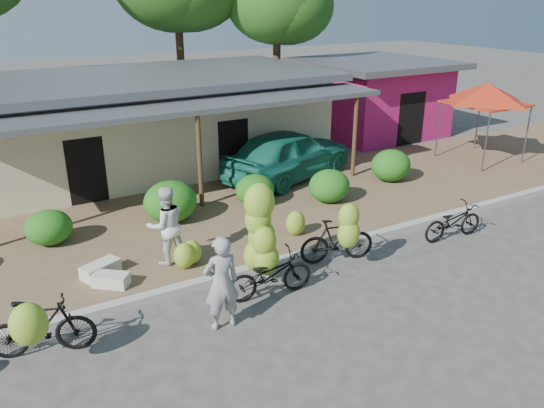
{
  "coord_description": "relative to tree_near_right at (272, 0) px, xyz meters",
  "views": [
    {
      "loc": [
        -5.49,
        -7.55,
        5.93
      ],
      "look_at": [
        0.49,
        2.81,
        1.2
      ],
      "focal_mm": 35.0,
      "sensor_mm": 36.0,
      "label": 1
    }
  ],
  "objects": [
    {
      "name": "hedge_2",
      "position": [
        -8.48,
        -9.15,
        -5.04
      ],
      "size": [
        1.46,
        1.32,
        1.14
      ],
      "primitive_type": "ellipsoid",
      "color": "#185713",
      "rests_on": "sidewalk"
    },
    {
      "name": "loose_banana_b",
      "position": [
        -8.94,
        -11.77,
        -5.32
      ],
      "size": [
        0.47,
        0.4,
        0.59
      ],
      "primitive_type": "ellipsoid",
      "color": "#91BD2F",
      "rests_on": "sidewalk"
    },
    {
      "name": "shop_pink",
      "position": [
        3.19,
        -3.62,
        -4.06
      ],
      "size": [
        6.0,
        6.0,
        3.25
      ],
      "color": "#BA1C61",
      "rests_on": "ground"
    },
    {
      "name": "hedge_3",
      "position": [
        -5.9,
        -9.2,
        -5.15
      ],
      "size": [
        1.17,
        1.06,
        0.92
      ],
      "primitive_type": "ellipsoid",
      "color": "#185713",
      "rests_on": "sidewalk"
    },
    {
      "name": "sack_near",
      "position": [
        -10.9,
        -11.27,
        -5.46
      ],
      "size": [
        0.94,
        0.7,
        0.3
      ],
      "primitive_type": "cube",
      "rotation": [
        0.0,
        0.0,
        0.41
      ],
      "color": "beige",
      "rests_on": "sidewalk"
    },
    {
      "name": "bike_left",
      "position": [
        -12.43,
        -13.54,
        -5.09
      ],
      "size": [
        1.91,
        1.39,
        1.42
      ],
      "rotation": [
        0.0,
        0.0,
        1.27
      ],
      "color": "black",
      "rests_on": "ground"
    },
    {
      "name": "loose_banana_a",
      "position": [
        -9.16,
        -11.89,
        -5.3
      ],
      "size": [
        0.5,
        0.42,
        0.62
      ],
      "primitive_type": "ellipsoid",
      "color": "#91BD2F",
      "rests_on": "sidewalk"
    },
    {
      "name": "red_canopy",
      "position": [
        3.62,
        -9.33,
        -3.12
      ],
      "size": [
        3.5,
        3.5,
        2.86
      ],
      "color": "#59595E",
      "rests_on": "sidewalk"
    },
    {
      "name": "curb",
      "position": [
        -7.31,
        -12.61,
        -5.66
      ],
      "size": [
        60.0,
        0.25,
        0.15
      ],
      "primitive_type": "cube",
      "color": "#A8A399",
      "rests_on": "ground"
    },
    {
      "name": "bike_center",
      "position": [
        -7.95,
        -13.48,
        -4.84
      ],
      "size": [
        1.95,
        1.26,
        2.34
      ],
      "rotation": [
        0.0,
        0.0,
        1.46
      ],
      "color": "black",
      "rests_on": "ground"
    },
    {
      "name": "bystander",
      "position": [
        -9.38,
        -11.42,
        -4.68
      ],
      "size": [
        0.9,
        0.71,
        1.86
      ],
      "primitive_type": "imported",
      "rotation": [
        0.0,
        0.0,
        3.14
      ],
      "color": "silver",
      "rests_on": "sidewalk"
    },
    {
      "name": "bike_far_right",
      "position": [
        -2.46,
        -13.63,
        -5.26
      ],
      "size": [
        1.84,
        0.77,
        0.94
      ],
      "rotation": [
        0.0,
        0.0,
        1.49
      ],
      "color": "black",
      "rests_on": "ground"
    },
    {
      "name": "hedge_4",
      "position": [
        -3.85,
        -10.1,
        -5.12
      ],
      "size": [
        1.27,
        1.14,
        0.99
      ],
      "primitive_type": "ellipsoid",
      "color": "#185713",
      "rests_on": "sidewalk"
    },
    {
      "name": "shop_main",
      "position": [
        -7.31,
        -3.68,
        -4.01
      ],
      "size": [
        13.0,
        8.5,
        3.35
      ],
      "color": "beige",
      "rests_on": "ground"
    },
    {
      "name": "sidewalk",
      "position": [
        -7.31,
        -9.61,
        -5.67
      ],
      "size": [
        60.0,
        6.0,
        0.12
      ],
      "primitive_type": "cube",
      "color": "brown",
      "rests_on": "ground"
    },
    {
      "name": "vendor",
      "position": [
        -9.31,
        -14.24,
        -4.78
      ],
      "size": [
        0.72,
        0.5,
        1.9
      ],
      "primitive_type": "imported",
      "rotation": [
        0.0,
        0.0,
        3.08
      ],
      "color": "gray",
      "rests_on": "ground"
    },
    {
      "name": "ground",
      "position": [
        -7.31,
        -14.61,
        -5.73
      ],
      "size": [
        100.0,
        100.0,
        0.0
      ],
      "primitive_type": "plane",
      "color": "#42403D",
      "rests_on": "ground"
    },
    {
      "name": "hedge_5",
      "position": [
        -0.95,
        -9.55,
        -5.08
      ],
      "size": [
        1.36,
        1.22,
        1.06
      ],
      "primitive_type": "ellipsoid",
      "color": "#185713",
      "rests_on": "sidewalk"
    },
    {
      "name": "hedge_1",
      "position": [
        -11.6,
        -9.01,
        -5.17
      ],
      "size": [
        1.14,
        1.02,
        0.89
      ],
      "primitive_type": "ellipsoid",
      "color": "#185713",
      "rests_on": "sidewalk"
    },
    {
      "name": "teal_van",
      "position": [
        -3.77,
        -7.61,
        -4.76
      ],
      "size": [
        5.4,
        3.53,
        1.71
      ],
      "primitive_type": "imported",
      "rotation": [
        0.0,
        0.0,
        1.9
      ],
      "color": "#166755",
      "rests_on": "sidewalk"
    },
    {
      "name": "sack_far",
      "position": [
        -10.82,
        -11.84,
        -5.47
      ],
      "size": [
        0.82,
        0.77,
        0.28
      ],
      "primitive_type": "cube",
      "rotation": [
        0.0,
        0.0,
        -0.68
      ],
      "color": "beige",
      "rests_on": "sidewalk"
    },
    {
      "name": "loose_banana_c",
      "position": [
        -6.01,
        -11.62,
        -5.28
      ],
      "size": [
        0.53,
        0.45,
        0.66
      ],
      "primitive_type": "ellipsoid",
      "color": "#91BD2F",
      "rests_on": "sidewalk"
    },
    {
      "name": "bike_right",
      "position": [
        -5.86,
        -13.29,
        -5.04
      ],
      "size": [
        1.89,
        1.34,
        1.71
      ],
      "rotation": [
        0.0,
        0.0,
        1.3
      ],
      "color": "black",
      "rests_on": "ground"
    },
    {
      "name": "tree_near_right",
      "position": [
        0.0,
        0.0,
        0.0
      ],
      "size": [
        4.8,
        4.65,
        7.51
      ],
      "color": "#4E341F",
      "rests_on": "ground"
    }
  ]
}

